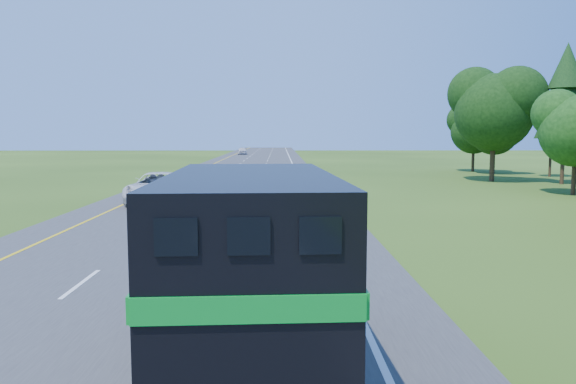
# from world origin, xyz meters

# --- Properties ---
(road) EXTENTS (15.00, 260.00, 0.04)m
(road) POSITION_xyz_m (0.00, 50.00, 0.02)
(road) COLOR #38383A
(road) RESTS_ON ground
(lane_markings) EXTENTS (11.15, 260.00, 0.01)m
(lane_markings) POSITION_xyz_m (0.00, 50.00, 0.04)
(lane_markings) COLOR yellow
(lane_markings) RESTS_ON road
(horse_truck) EXTENTS (2.81, 8.03, 3.51)m
(horse_truck) POSITION_xyz_m (3.19, 13.95, 1.92)
(horse_truck) COLOR black
(horse_truck) RESTS_ON road
(white_suv) EXTENTS (3.14, 6.63, 1.83)m
(white_suv) POSITION_xyz_m (-3.60, 38.42, 0.95)
(white_suv) COLOR silver
(white_suv) RESTS_ON road
(far_car) EXTENTS (1.99, 4.49, 1.50)m
(far_car) POSITION_xyz_m (-3.90, 119.86, 0.79)
(far_car) COLOR silver
(far_car) RESTS_ON road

